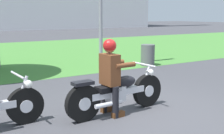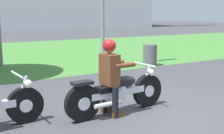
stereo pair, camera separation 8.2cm
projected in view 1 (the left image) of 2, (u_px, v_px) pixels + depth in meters
name	position (u px, v px, depth m)	size (l,w,h in m)	color
ground	(144.00, 113.00, 5.35)	(120.00, 120.00, 0.00)	#424247
grass_verge	(17.00, 54.00, 13.51)	(60.00, 12.00, 0.01)	#478438
motorcycle_lead	(118.00, 93.00, 5.31)	(2.13, 0.66, 0.88)	black
rider_lead	(111.00, 71.00, 5.14)	(0.56, 0.48, 1.41)	black
trash_can	(148.00, 55.00, 10.34)	(0.50, 0.50, 0.77)	#595E5B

